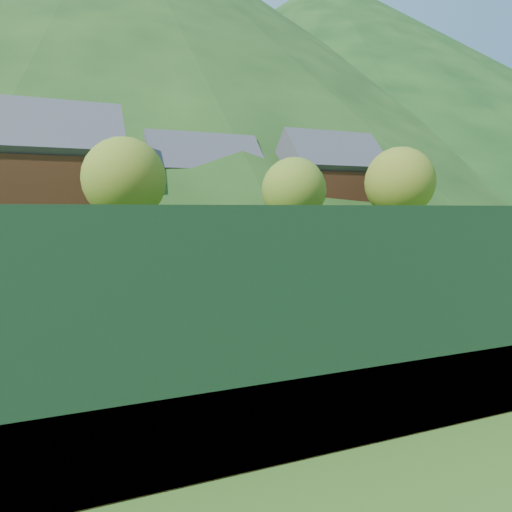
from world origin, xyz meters
name	(u,v)px	position (x,y,z in m)	size (l,w,h in m)	color
ground	(283,282)	(0.00, 0.00, 0.00)	(400.00, 400.00, 0.00)	#2B4F18
clay_court	(283,282)	(0.00, 0.00, 0.01)	(40.00, 24.00, 0.02)	#BB4A1E
mountain_far	(119,63)	(10.00, 160.00, 55.00)	(280.00, 280.00, 110.00)	#173311
mountain_far_right	(326,98)	(90.00, 150.00, 47.50)	(260.00, 260.00, 95.00)	black
coach	(181,270)	(-4.63, -2.02, 0.98)	(0.70, 0.46, 1.91)	#1B59B3
student_a	(299,259)	(1.54, 1.63, 0.72)	(0.68, 0.53, 1.40)	orange
student_b	(372,255)	(5.50, 1.63, 0.72)	(0.82, 0.34, 1.40)	#F15215
student_c	(393,255)	(6.61, 1.47, 0.71)	(0.67, 0.44, 1.38)	orange
student_d	(441,253)	(9.89, 1.73, 0.69)	(0.86, 0.49, 1.33)	#FD5E16
tennis_ball_0	(391,305)	(1.04, -5.49, 0.05)	(0.07, 0.07, 0.07)	yellow
tennis_ball_1	(499,331)	(1.52, -8.87, 0.05)	(0.07, 0.07, 0.07)	yellow
tennis_ball_2	(260,299)	(-2.32, -3.20, 0.05)	(0.07, 0.07, 0.07)	yellow
tennis_ball_3	(65,373)	(-8.08, -7.97, 0.05)	(0.07, 0.07, 0.07)	yellow
tennis_ball_4	(136,382)	(-6.96, -8.92, 0.05)	(0.07, 0.07, 0.07)	yellow
tennis_ball_5	(402,348)	(-1.50, -9.05, 0.05)	(0.07, 0.07, 0.07)	yellow
tennis_ball_6	(404,323)	(-0.04, -7.35, 0.05)	(0.07, 0.07, 0.07)	yellow
tennis_ball_7	(388,303)	(1.12, -5.25, 0.05)	(0.07, 0.07, 0.07)	yellow
tennis_ball_8	(309,364)	(-3.81, -9.21, 0.05)	(0.07, 0.07, 0.07)	yellow
tennis_ball_9	(414,281)	(4.81, -2.17, 0.05)	(0.07, 0.07, 0.07)	yellow
tennis_ball_10	(236,318)	(-3.87, -5.23, 0.05)	(0.07, 0.07, 0.07)	yellow
tennis_ball_11	(508,301)	(4.85, -6.39, 0.05)	(0.07, 0.07, 0.07)	yellow
tennis_ball_12	(402,290)	(3.06, -3.51, 0.05)	(0.07, 0.07, 0.07)	yellow
tennis_ball_13	(35,379)	(-8.55, -8.11, 0.05)	(0.07, 0.07, 0.07)	yellow
tennis_ball_15	(298,371)	(-4.16, -9.44, 0.05)	(0.07, 0.07, 0.07)	yellow
tennis_ball_16	(224,300)	(-3.44, -2.84, 0.05)	(0.07, 0.07, 0.07)	yellow
tennis_ball_17	(260,295)	(-2.03, -2.48, 0.05)	(0.07, 0.07, 0.07)	yellow
tennis_ball_18	(210,293)	(-3.54, -1.60, 0.05)	(0.07, 0.07, 0.07)	yellow
tennis_ball_19	(361,354)	(-2.54, -9.08, 0.05)	(0.07, 0.07, 0.07)	yellow
tennis_ball_20	(286,334)	(-3.30, -7.15, 0.05)	(0.07, 0.07, 0.07)	yellow
court_lines	(283,281)	(0.00, 0.00, 0.02)	(23.83, 11.03, 0.00)	silver
tennis_net	(283,269)	(0.00, 0.00, 0.52)	(0.10, 12.07, 1.10)	black
perimeter_fence	(283,251)	(0.00, 0.00, 1.27)	(40.40, 24.24, 3.00)	black
ball_hopper	(109,293)	(-7.03, -4.18, 0.77)	(0.57, 0.57, 1.00)	black
chalet_left	(45,179)	(-10.00, 30.00, 5.65)	(13.80, 9.93, 12.92)	beige
chalet_mid	(203,190)	(6.00, 34.00, 4.99)	(12.65, 8.82, 11.45)	beige
chalet_right	(329,189)	(20.00, 30.00, 5.26)	(11.50, 8.82, 11.91)	beige
tree_b	(125,179)	(-4.00, 20.00, 5.19)	(6.40, 6.40, 8.40)	#3F2719
tree_c	(294,190)	(10.00, 19.00, 4.54)	(5.60, 5.60, 7.35)	#3D2518
tree_d	(399,182)	(22.00, 20.00, 5.52)	(6.80, 6.80, 8.93)	#3F2A19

